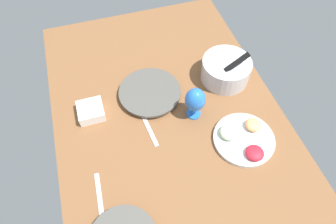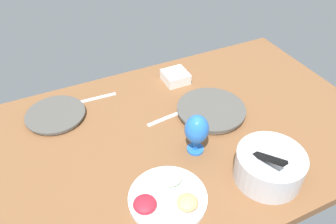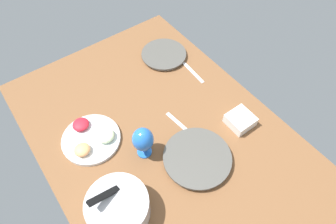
# 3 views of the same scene
# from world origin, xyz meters

# --- Properties ---
(ground_plane) EXTENTS (1.60, 1.04, 0.04)m
(ground_plane) POSITION_xyz_m (0.00, 0.00, -0.02)
(ground_plane) COLOR brown
(dinner_plate_left) EXTENTS (0.30, 0.30, 0.03)m
(dinner_plate_left) POSITION_xyz_m (-0.15, -0.05, 0.02)
(dinner_plate_left) COLOR silver
(dinner_plate_left) RESTS_ON ground_plane
(dinner_plate_right) EXTENTS (0.25, 0.25, 0.02)m
(dinner_plate_right) POSITION_xyz_m (0.47, -0.32, 0.01)
(dinner_plate_right) COLOR silver
(dinner_plate_right) RESTS_ON ground_plane
(mixing_bowl) EXTENTS (0.24, 0.24, 0.18)m
(mixing_bowl) POSITION_xyz_m (-0.15, 0.34, 0.06)
(mixing_bowl) COLOR silver
(mixing_bowl) RESTS_ON ground_plane
(fruit_platter) EXTENTS (0.27, 0.27, 0.06)m
(fruit_platter) POSITION_xyz_m (0.21, 0.27, 0.02)
(fruit_platter) COLOR silver
(fruit_platter) RESTS_ON ground_plane
(hurricane_glass_blue) EXTENTS (0.09, 0.09, 0.17)m
(hurricane_glass_blue) POSITION_xyz_m (0.02, 0.11, 0.11)
(hurricane_glass_blue) COLOR blue
(hurricane_glass_blue) RESTS_ON ground_plane
(square_bowl_white) EXTENTS (0.12, 0.12, 0.05)m
(square_bowl_white) POSITION_xyz_m (-0.12, -0.34, 0.03)
(square_bowl_white) COLOR white
(square_bowl_white) RESTS_ON ground_plane
(fork_by_left_plate) EXTENTS (0.18, 0.04, 0.01)m
(fork_by_left_plate) POSITION_xyz_m (0.04, -0.11, 0.00)
(fork_by_left_plate) COLOR silver
(fork_by_left_plate) RESTS_ON ground_plane
(fork_by_right_plate) EXTENTS (0.18, 0.03, 0.01)m
(fork_by_right_plate) POSITION_xyz_m (0.27, -0.37, 0.00)
(fork_by_right_plate) COLOR silver
(fork_by_right_plate) RESTS_ON ground_plane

